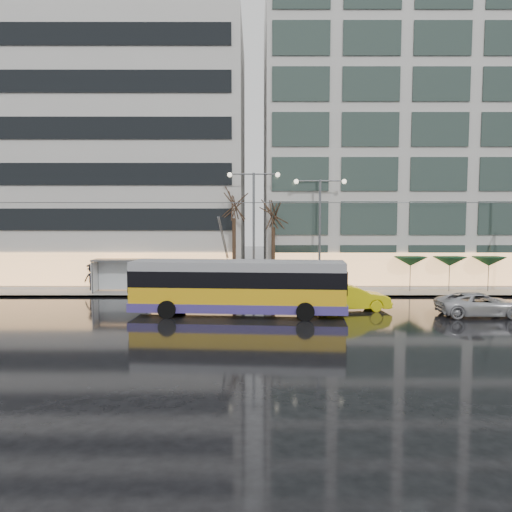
{
  "coord_description": "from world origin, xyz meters",
  "views": [
    {
      "loc": [
        2.14,
        -26.94,
        5.93
      ],
      "look_at": [
        2.17,
        5.0,
        3.35
      ],
      "focal_mm": 35.0,
      "sensor_mm": 36.0,
      "label": 1
    }
  ],
  "objects": [
    {
      "name": "catenary",
      "position": [
        1.0,
        7.94,
        4.25
      ],
      "size": [
        42.24,
        5.12,
        7.0
      ],
      "color": "#595B60",
      "rests_on": "ground"
    },
    {
      "name": "pedestrian_b",
      "position": [
        -5.16,
        11.23,
        0.99
      ],
      "size": [
        0.86,
        0.69,
        1.68
      ],
      "color": "black",
      "rests_on": "sidewalk"
    },
    {
      "name": "bus_shelter",
      "position": [
        -8.38,
        10.69,
        1.96
      ],
      "size": [
        4.2,
        1.6,
        2.51
      ],
      "color": "#595B60",
      "rests_on": "sidewalk"
    },
    {
      "name": "building_left",
      "position": [
        -16.0,
        19.0,
        11.15
      ],
      "size": [
        34.0,
        14.0,
        22.0
      ],
      "primitive_type": "cube",
      "color": "#B3B0AB",
      "rests_on": "sidewalk"
    },
    {
      "name": "street_lamp_far",
      "position": [
        7.0,
        10.8,
        5.71
      ],
      "size": [
        3.96,
        0.36,
        8.53
      ],
      "color": "#595B60",
      "rests_on": "sidewalk"
    },
    {
      "name": "parasol_b",
      "position": [
        17.0,
        11.0,
        2.45
      ],
      "size": [
        2.5,
        2.5,
        2.65
      ],
      "color": "#595B60",
      "rests_on": "sidewalk"
    },
    {
      "name": "parasol_c",
      "position": [
        20.0,
        11.0,
        2.45
      ],
      "size": [
        2.5,
        2.5,
        2.65
      ],
      "color": "#595B60",
      "rests_on": "sidewalk"
    },
    {
      "name": "pedestrian_a",
      "position": [
        -4.79,
        10.61,
        1.58
      ],
      "size": [
        1.01,
        1.03,
        2.19
      ],
      "color": "black",
      "rests_on": "sidewalk"
    },
    {
      "name": "building_right",
      "position": [
        19.0,
        19.0,
        12.65
      ],
      "size": [
        32.0,
        14.0,
        25.0
      ],
      "primitive_type": "cube",
      "color": "#B3B0AB",
      "rests_on": "sidewalk"
    },
    {
      "name": "tree_b",
      "position": [
        3.5,
        11.2,
        6.4
      ],
      "size": [
        3.2,
        3.2,
        7.7
      ],
      "color": "black",
      "rests_on": "sidewalk"
    },
    {
      "name": "kerb",
      "position": [
        2.0,
        9.05,
        0.07
      ],
      "size": [
        80.0,
        0.1,
        0.15
      ],
      "primitive_type": "cube",
      "color": "slate",
      "rests_on": "ground"
    },
    {
      "name": "parasol_a",
      "position": [
        14.0,
        11.0,
        2.45
      ],
      "size": [
        2.5,
        2.5,
        2.65
      ],
      "color": "#595B60",
      "rests_on": "sidewalk"
    },
    {
      "name": "tree_a",
      "position": [
        0.5,
        11.0,
        7.09
      ],
      "size": [
        3.2,
        3.2,
        8.4
      ],
      "color": "black",
      "rests_on": "sidewalk"
    },
    {
      "name": "taxi_b",
      "position": [
        8.14,
        4.04,
        0.8
      ],
      "size": [
        4.96,
        2.11,
        1.59
      ],
      "primitive_type": "imported",
      "rotation": [
        0.0,
        0.0,
        1.66
      ],
      "color": "yellow",
      "rests_on": "ground"
    },
    {
      "name": "trolleybus",
      "position": [
        1.09,
        2.52,
        1.59
      ],
      "size": [
        12.86,
        5.39,
        5.89
      ],
      "color": "gold",
      "rests_on": "ground"
    },
    {
      "name": "pedestrian_c",
      "position": [
        -10.58,
        11.53,
        1.28
      ],
      "size": [
        1.28,
        0.86,
        2.11
      ],
      "color": "black",
      "rests_on": "sidewalk"
    },
    {
      "name": "sedan_silver",
      "position": [
        15.45,
        2.23,
        0.7
      ],
      "size": [
        5.05,
        2.36,
        1.4
      ],
      "primitive_type": "imported",
      "rotation": [
        0.0,
        0.0,
        1.56
      ],
      "color": "#AFAEB3",
      "rests_on": "ground"
    },
    {
      "name": "sidewalk",
      "position": [
        2.0,
        14.0,
        0.07
      ],
      "size": [
        80.0,
        10.0,
        0.15
      ],
      "primitive_type": "cube",
      "color": "gray",
      "rests_on": "ground"
    },
    {
      "name": "street_lamp_near",
      "position": [
        2.0,
        10.8,
        5.99
      ],
      "size": [
        3.96,
        0.36,
        9.03
      ],
      "color": "#595B60",
      "rests_on": "sidewalk"
    },
    {
      "name": "ground",
      "position": [
        0.0,
        0.0,
        0.0
      ],
      "size": [
        140.0,
        140.0,
        0.0
      ],
      "primitive_type": "plane",
      "color": "black",
      "rests_on": "ground"
    }
  ]
}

